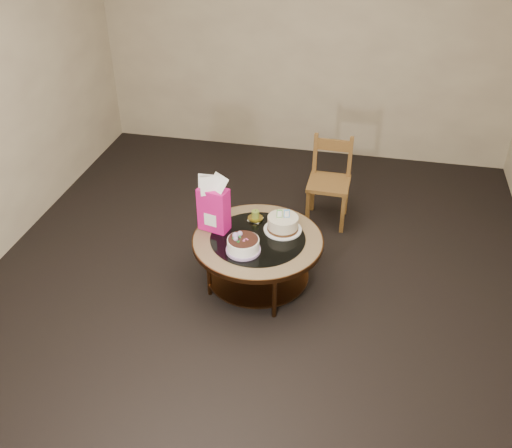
% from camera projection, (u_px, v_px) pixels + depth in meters
% --- Properties ---
extents(ground, '(5.00, 5.00, 0.00)m').
position_uv_depth(ground, '(258.00, 284.00, 4.66)').
color(ground, black).
rests_on(ground, ground).
extents(room_walls, '(4.52, 5.02, 2.61)m').
position_uv_depth(room_walls, '(258.00, 105.00, 3.80)').
color(room_walls, '#C2B392').
rests_on(room_walls, ground).
extents(coffee_table, '(1.02, 1.02, 0.46)m').
position_uv_depth(coffee_table, '(258.00, 246.00, 4.44)').
color(coffee_table, '#512F17').
rests_on(coffee_table, ground).
extents(decorated_cake, '(0.26, 0.26, 0.15)m').
position_uv_depth(decorated_cake, '(243.00, 246.00, 4.23)').
color(decorated_cake, '#A785BC').
rests_on(decorated_cake, coffee_table).
extents(cream_cake, '(0.30, 0.30, 0.19)m').
position_uv_depth(cream_cake, '(283.00, 224.00, 4.46)').
color(cream_cake, white).
rests_on(cream_cake, coffee_table).
extents(gift_bag, '(0.25, 0.21, 0.46)m').
position_uv_depth(gift_bag, '(214.00, 204.00, 4.38)').
color(gift_bag, '#CA1376').
rests_on(gift_bag, coffee_table).
extents(pillar_candle, '(0.13, 0.13, 0.09)m').
position_uv_depth(pillar_candle, '(255.00, 217.00, 4.60)').
color(pillar_candle, '#CEB755').
rests_on(pillar_candle, coffee_table).
extents(dining_chair, '(0.38, 0.38, 0.81)m').
position_uv_depth(dining_chair, '(329.00, 181.00, 5.24)').
color(dining_chair, brown).
rests_on(dining_chair, ground).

